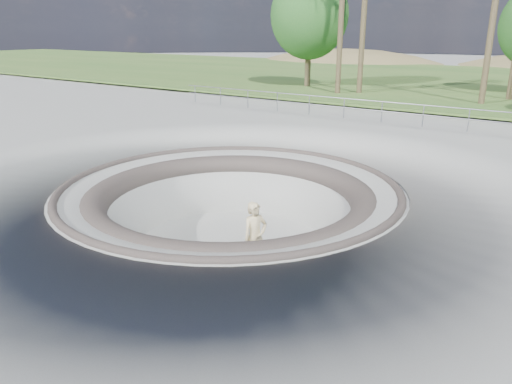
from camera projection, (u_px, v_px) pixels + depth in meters
ground at (230, 187)px, 14.98m from camera, size 180.00×180.00×0.00m
skate_bowl at (231, 243)px, 15.56m from camera, size 14.00×14.00×4.10m
grass_strip at (481, 82)px, 41.38m from camera, size 180.00×36.00×0.12m
safety_railing at (382, 112)px, 24.11m from camera, size 25.00×0.06×1.03m
skateboard at (255, 270)px, 13.81m from camera, size 0.84×0.36×0.08m
skater at (255, 237)px, 13.49m from camera, size 0.72×0.85×1.97m
bushy_tree_left at (309, 15)px, 36.70m from camera, size 5.87×5.34×8.47m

